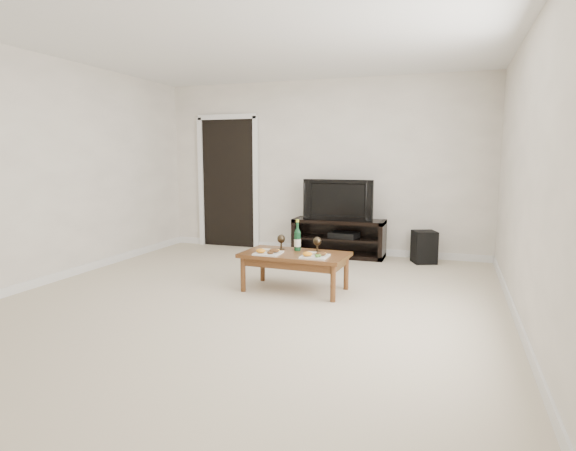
% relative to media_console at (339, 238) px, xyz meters
% --- Properties ---
extents(floor, '(5.50, 5.50, 0.00)m').
position_rel_media_console_xyz_m(floor, '(-0.35, -2.50, -0.28)').
color(floor, beige).
rests_on(floor, ground).
extents(back_wall, '(5.00, 0.04, 2.60)m').
position_rel_media_console_xyz_m(back_wall, '(-0.35, 0.27, 1.02)').
color(back_wall, white).
rests_on(back_wall, ground).
extents(ceiling, '(5.00, 5.50, 0.04)m').
position_rel_media_console_xyz_m(ceiling, '(-0.35, -2.50, 2.35)').
color(ceiling, white).
rests_on(ceiling, back_wall).
extents(doorway, '(0.90, 0.02, 2.05)m').
position_rel_media_console_xyz_m(doorway, '(-1.90, 0.24, 0.75)').
color(doorway, black).
rests_on(doorway, ground).
extents(media_console, '(1.34, 0.45, 0.55)m').
position_rel_media_console_xyz_m(media_console, '(0.00, 0.00, 0.00)').
color(media_console, black).
rests_on(media_console, ground).
extents(television, '(1.02, 0.13, 0.59)m').
position_rel_media_console_xyz_m(television, '(-0.00, 0.00, 0.57)').
color(television, black).
rests_on(television, media_console).
extents(av_receiver, '(0.44, 0.36, 0.08)m').
position_rel_media_console_xyz_m(av_receiver, '(0.08, -0.01, 0.05)').
color(av_receiver, black).
rests_on(av_receiver, media_console).
extents(subwoofer, '(0.39, 0.39, 0.45)m').
position_rel_media_console_xyz_m(subwoofer, '(1.22, -0.05, -0.05)').
color(subwoofer, black).
rests_on(subwoofer, ground).
extents(coffee_table, '(1.17, 0.68, 0.42)m').
position_rel_media_console_xyz_m(coffee_table, '(-0.04, -1.96, -0.07)').
color(coffee_table, brown).
rests_on(coffee_table, ground).
extents(plate_left, '(0.27, 0.27, 0.07)m').
position_rel_media_console_xyz_m(plate_left, '(-0.30, -2.11, 0.18)').
color(plate_left, white).
rests_on(plate_left, coffee_table).
extents(plate_right, '(0.27, 0.27, 0.07)m').
position_rel_media_console_xyz_m(plate_right, '(0.23, -2.11, 0.18)').
color(plate_right, white).
rests_on(plate_right, coffee_table).
extents(wine_bottle, '(0.07, 0.07, 0.35)m').
position_rel_media_console_xyz_m(wine_bottle, '(-0.06, -1.82, 0.32)').
color(wine_bottle, '#0F381D').
rests_on(wine_bottle, coffee_table).
extents(goblet_left, '(0.09, 0.09, 0.17)m').
position_rel_media_console_xyz_m(goblet_left, '(-0.25, -1.81, 0.23)').
color(goblet_left, '#31281B').
rests_on(goblet_left, coffee_table).
extents(goblet_right, '(0.09, 0.09, 0.17)m').
position_rel_media_console_xyz_m(goblet_right, '(0.18, -1.83, 0.23)').
color(goblet_right, '#31281B').
rests_on(goblet_right, coffee_table).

